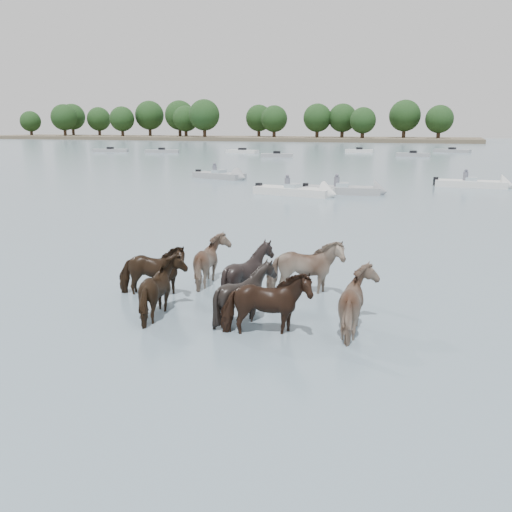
% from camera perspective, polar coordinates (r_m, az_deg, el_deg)
% --- Properties ---
extents(ground, '(400.00, 400.00, 0.00)m').
position_cam_1_polar(ground, '(12.16, 3.41, -7.73)').
color(ground, slate).
rests_on(ground, ground).
extents(shoreline, '(160.00, 30.00, 1.00)m').
position_cam_1_polar(shoreline, '(176.78, -4.79, 12.17)').
color(shoreline, '#4C4233').
rests_on(shoreline, ground).
extents(pony_herd, '(7.64, 5.01, 1.71)m').
position_cam_1_polar(pony_herd, '(13.37, -1.18, -2.97)').
color(pony_herd, black).
rests_on(pony_herd, ground).
extents(motorboat_a, '(5.82, 2.53, 1.92)m').
position_cam_1_polar(motorboat_a, '(35.38, 5.03, 6.66)').
color(motorboat_a, silver).
rests_on(motorboat_a, ground).
extents(motorboat_b, '(5.60, 2.27, 1.92)m').
position_cam_1_polar(motorboat_b, '(36.63, 10.21, 6.74)').
color(motorboat_b, gray).
rests_on(motorboat_b, ground).
extents(motorboat_c, '(5.55, 1.68, 1.92)m').
position_cam_1_polar(motorboat_c, '(43.21, 22.53, 6.93)').
color(motorboat_c, silver).
rests_on(motorboat_c, ground).
extents(motorboat_f, '(5.41, 2.99, 1.92)m').
position_cam_1_polar(motorboat_f, '(46.52, -3.17, 8.32)').
color(motorboat_f, gray).
rests_on(motorboat_f, ground).
extents(distant_flotilla, '(107.92, 26.29, 0.93)m').
position_cam_1_polar(distant_flotilla, '(84.82, 17.80, 10.06)').
color(distant_flotilla, gray).
rests_on(distant_flotilla, ground).
extents(treeline, '(146.11, 24.70, 12.39)m').
position_cam_1_polar(treeline, '(178.21, -5.92, 14.20)').
color(treeline, '#382619').
rests_on(treeline, ground).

